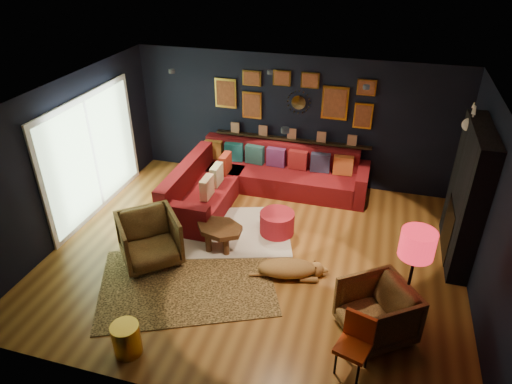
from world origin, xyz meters
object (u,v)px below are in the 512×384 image
(gold_stool, at_px, (127,339))
(floor_lamp, at_px, (417,249))
(sectional, at_px, (251,181))
(orange_chair, at_px, (356,340))
(pouf, at_px, (277,223))
(coffee_table, at_px, (220,231))
(armchair_right, at_px, (377,310))
(dog, at_px, (287,266))
(armchair_left, at_px, (149,237))

(gold_stool, distance_m, floor_lamp, 3.72)
(gold_stool, bearing_deg, sectional, 84.89)
(sectional, height_order, orange_chair, sectional)
(pouf, xyz_separation_m, floor_lamp, (2.10, -1.64, 1.07))
(floor_lamp, bearing_deg, coffee_table, 161.57)
(coffee_table, relative_size, gold_stool, 2.12)
(orange_chair, bearing_deg, floor_lamp, 72.93)
(sectional, xyz_separation_m, coffee_table, (0.01, -1.82, 0.03))
(armchair_right, height_order, dog, armchair_right)
(floor_lamp, bearing_deg, gold_stool, -157.25)
(coffee_table, distance_m, pouf, 1.05)
(armchair_left, height_order, gold_stool, armchair_left)
(coffee_table, height_order, pouf, coffee_table)
(coffee_table, distance_m, orange_chair, 2.96)
(gold_stool, xyz_separation_m, floor_lamp, (3.28, 1.38, 1.07))
(coffee_table, xyz_separation_m, floor_lamp, (2.90, -0.97, 0.94))
(armchair_left, xyz_separation_m, floor_lamp, (3.85, -0.37, 0.84))
(pouf, height_order, orange_chair, orange_chair)
(gold_stool, bearing_deg, coffee_table, 80.64)
(sectional, relative_size, armchair_left, 3.80)
(armchair_right, bearing_deg, armchair_left, -135.12)
(dog, bearing_deg, sectional, 105.33)
(armchair_right, height_order, orange_chair, armchair_right)
(coffee_table, bearing_deg, armchair_right, -24.99)
(orange_chair, height_order, floor_lamp, floor_lamp)
(coffee_table, distance_m, armchair_left, 1.13)
(armchair_right, distance_m, orange_chair, 0.65)
(armchair_left, bearing_deg, armchair_right, -50.33)
(sectional, relative_size, pouf, 5.72)
(gold_stool, bearing_deg, dog, 50.59)
(armchair_right, bearing_deg, gold_stool, -104.10)
(gold_stool, distance_m, orange_chair, 2.79)
(sectional, relative_size, gold_stool, 7.76)
(floor_lamp, relative_size, dog, 1.26)
(pouf, height_order, armchair_right, armchair_right)
(coffee_table, height_order, gold_stool, gold_stool)
(orange_chair, height_order, dog, orange_chair)
(sectional, xyz_separation_m, armchair_right, (2.57, -3.01, 0.10))
(sectional, bearing_deg, coffee_table, -89.55)
(coffee_table, xyz_separation_m, pouf, (0.80, 0.67, -0.13))
(armchair_right, bearing_deg, coffee_table, -150.42)
(armchair_right, distance_m, floor_lamp, 0.96)
(gold_stool, height_order, dog, gold_stool)
(pouf, bearing_deg, coffee_table, -139.92)
(gold_stool, relative_size, dog, 0.36)
(armchair_right, bearing_deg, sectional, -174.88)
(coffee_table, distance_m, dog, 1.29)
(pouf, bearing_deg, armchair_left, -144.17)
(armchair_left, relative_size, dog, 0.74)
(pouf, relative_size, armchair_right, 0.71)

